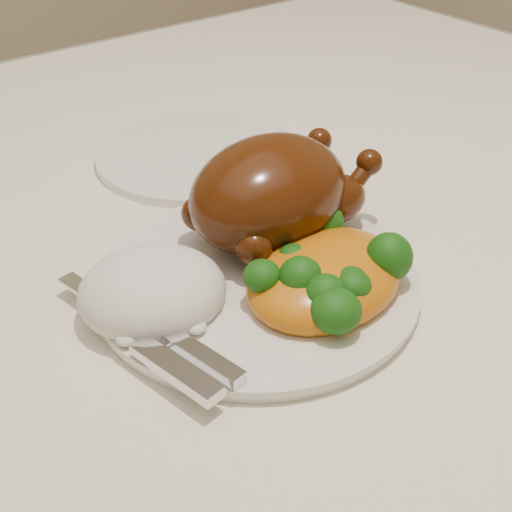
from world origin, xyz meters
TOP-DOWN VIEW (x-y plane):
  - dining_table at (0.00, 0.00)m, footprint 1.60×0.90m
  - tablecloth at (0.00, 0.00)m, footprint 1.73×1.03m
  - dinner_plate at (0.11, -0.15)m, footprint 0.34×0.34m
  - side_plate at (0.21, 0.07)m, footprint 0.23×0.23m
  - roast_chicken at (0.16, -0.11)m, footprint 0.19×0.12m
  - rice_mound at (0.03, -0.13)m, footprint 0.15×0.14m
  - mac_and_cheese at (0.15, -0.20)m, footprint 0.16×0.14m
  - cutlery at (0.01, -0.18)m, footprint 0.05×0.19m

SIDE VIEW (x-z plane):
  - dining_table at x=0.00m, z-range 0.29..1.05m
  - tablecloth at x=0.00m, z-range 0.65..0.83m
  - side_plate at x=0.21m, z-range 0.77..0.78m
  - dinner_plate at x=0.11m, z-range 0.77..0.78m
  - cutlery at x=0.01m, z-range 0.78..0.79m
  - rice_mound at x=0.03m, z-range 0.76..0.82m
  - mac_and_cheese at x=0.15m, z-range 0.76..0.82m
  - roast_chicken at x=0.16m, z-range 0.78..0.87m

